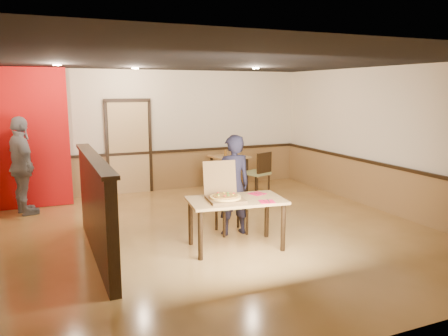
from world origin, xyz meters
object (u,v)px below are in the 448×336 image
at_px(diner, 233,185).
at_px(passerby, 22,166).
at_px(diner_chair, 230,200).
at_px(condiment, 226,153).
at_px(side_chair_right, 259,171).
at_px(side_table, 229,163).
at_px(pizza_box, 224,195).
at_px(main_table, 236,206).
at_px(side_chair_left, 220,177).

xyz_separation_m(diner, passerby, (-3.18, 2.62, 0.11)).
bearing_deg(diner_chair, condiment, 71.72).
bearing_deg(side_chair_right, side_table, -73.48).
bearing_deg(side_table, diner, -112.67).
relative_size(diner_chair, diner, 0.59).
bearing_deg(side_table, pizza_box, -114.87).
bearing_deg(diner_chair, main_table, -103.75).
relative_size(side_chair_right, diner, 0.59).
bearing_deg(pizza_box, main_table, -2.02).
bearing_deg(main_table, pizza_box, 178.18).
distance_m(side_chair_right, side_table, 0.79).
bearing_deg(side_table, condiment, -166.78).
bearing_deg(passerby, side_chair_left, -111.83).
distance_m(diner_chair, condiment, 2.99).
distance_m(side_chair_right, pizza_box, 3.58).
bearing_deg(passerby, side_chair_right, -111.14).
bearing_deg(pizza_box, side_table, 71.72).
distance_m(main_table, side_chair_left, 3.09).
xyz_separation_m(main_table, diner, (0.22, 0.60, 0.18)).
xyz_separation_m(diner_chair, side_chair_left, (0.72, 2.17, -0.06)).
bearing_deg(diner, main_table, 70.93).
height_order(diner_chair, side_chair_left, diner_chair).
xyz_separation_m(side_chair_right, side_table, (-0.48, 0.62, 0.11)).
height_order(side_table, diner, diner).
relative_size(main_table, condiment, 10.17).
height_order(side_table, passerby, passerby).
relative_size(side_chair_right, pizza_box, 1.48).
xyz_separation_m(side_chair_left, diner, (-0.74, -2.32, 0.36)).
height_order(side_table, condiment, condiment).
xyz_separation_m(passerby, condiment, (4.30, 0.28, -0.04)).
relative_size(side_chair_right, side_table, 1.14).
bearing_deg(side_chair_left, diner, 106.22).
distance_m(main_table, passerby, 4.39).
height_order(pizza_box, condiment, pizza_box).
height_order(diner_chair, diner, diner).
relative_size(main_table, passerby, 0.80).
bearing_deg(diner, side_chair_right, -125.15).
bearing_deg(side_chair_left, pizza_box, 102.39).
bearing_deg(side_chair_left, main_table, 105.66).
bearing_deg(passerby, pizza_box, -156.47).
xyz_separation_m(main_table, side_table, (1.44, 3.53, -0.00)).
distance_m(main_table, pizza_box, 0.25).
bearing_deg(side_chair_left, condiment, -89.83).
distance_m(diner_chair, passerby, 4.06).
bearing_deg(main_table, condiment, 75.79).
bearing_deg(passerby, diner, -146.96).
bearing_deg(side_table, diner_chair, -113.53).
xyz_separation_m(side_chair_left, passerby, (-3.92, 0.30, 0.47)).
bearing_deg(diner, side_table, -111.48).
height_order(main_table, diner, diner).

